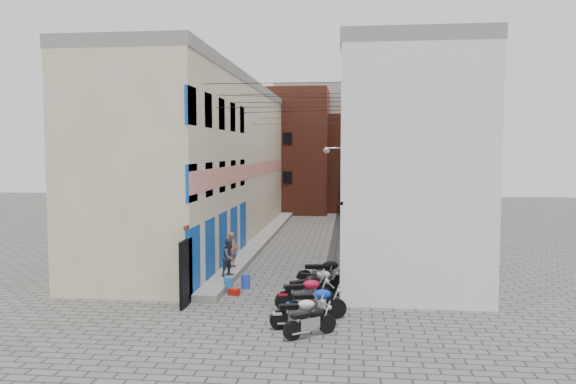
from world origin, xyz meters
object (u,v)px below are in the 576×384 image
(person_a, at_px, (233,250))
(water_jug_far, at_px, (246,281))
(motorcycle_f, at_px, (318,280))
(water_jug_near, at_px, (228,285))
(red_crate, at_px, (234,292))
(motorcycle_g, at_px, (324,271))
(motorcycle_a, at_px, (310,319))
(motorcycle_d, at_px, (305,291))
(motorcycle_c, at_px, (315,301))
(motorcycle_e, at_px, (307,286))
(person_b, at_px, (230,257))
(motorcycle_b, at_px, (300,311))

(person_a, height_order, water_jug_far, person_a)
(motorcycle_f, bearing_deg, water_jug_near, -88.84)
(water_jug_near, height_order, red_crate, water_jug_near)
(motorcycle_g, xyz_separation_m, water_jug_near, (-3.43, -0.97, -0.36))
(motorcycle_a, height_order, red_crate, motorcycle_a)
(motorcycle_a, height_order, water_jug_near, motorcycle_a)
(motorcycle_d, bearing_deg, water_jug_far, -158.59)
(motorcycle_d, height_order, motorcycle_f, motorcycle_d)
(motorcycle_d, distance_m, water_jug_near, 3.52)
(motorcycle_c, relative_size, water_jug_far, 3.66)
(motorcycle_c, bearing_deg, motorcycle_d, -177.45)
(motorcycle_e, bearing_deg, motorcycle_a, -35.12)
(motorcycle_f, height_order, motorcycle_g, motorcycle_g)
(motorcycle_g, bearing_deg, motorcycle_c, -11.43)
(motorcycle_a, distance_m, motorcycle_c, 1.56)
(motorcycle_a, bearing_deg, red_crate, 179.01)
(person_b, bearing_deg, water_jug_near, -135.79)
(motorcycle_c, bearing_deg, motorcycle_g, 161.22)
(person_a, bearing_deg, motorcycle_e, -127.56)
(motorcycle_b, bearing_deg, motorcycle_d, 163.78)
(motorcycle_e, xyz_separation_m, motorcycle_f, (0.31, 0.98, -0.02))
(person_a, height_order, red_crate, person_a)
(person_b, bearing_deg, water_jug_far, -105.40)
(person_b, bearing_deg, person_a, 42.60)
(motorcycle_f, distance_m, person_b, 3.84)
(motorcycle_d, xyz_separation_m, water_jug_near, (-2.94, 1.92, -0.32))
(motorcycle_c, distance_m, motorcycle_d, 1.17)
(motorcycle_d, distance_m, motorcycle_g, 2.93)
(person_b, bearing_deg, motorcycle_d, -102.14)
(motorcycle_f, relative_size, red_crate, 4.92)
(motorcycle_c, xyz_separation_m, motorcycle_f, (-0.09, 2.96, -0.04))
(motorcycle_d, height_order, motorcycle_g, motorcycle_g)
(motorcycle_e, relative_size, motorcycle_g, 0.89)
(motorcycle_d, bearing_deg, person_b, -159.77)
(motorcycle_d, distance_m, motorcycle_e, 0.88)
(motorcycle_d, bearing_deg, person_a, -168.31)
(motorcycle_d, bearing_deg, water_jug_near, -146.33)
(red_crate, bearing_deg, motorcycle_c, -40.23)
(person_b, height_order, red_crate, person_b)
(person_a, xyz_separation_m, red_crate, (0.77, -3.42, -0.87))
(motorcycle_e, xyz_separation_m, person_a, (-3.41, 4.01, 0.44))
(motorcycle_g, distance_m, person_b, 3.72)
(motorcycle_b, bearing_deg, motorcycle_c, 139.52)
(motorcycle_c, distance_m, motorcycle_g, 3.99)
(motorcycle_b, relative_size, motorcycle_c, 0.90)
(person_b, bearing_deg, motorcycle_c, -106.78)
(motorcycle_f, xyz_separation_m, water_jug_near, (-3.25, 0.06, -0.27))
(motorcycle_b, height_order, motorcycle_g, motorcycle_g)
(red_crate, bearing_deg, motorcycle_f, 7.48)
(motorcycle_g, distance_m, red_crate, 3.47)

